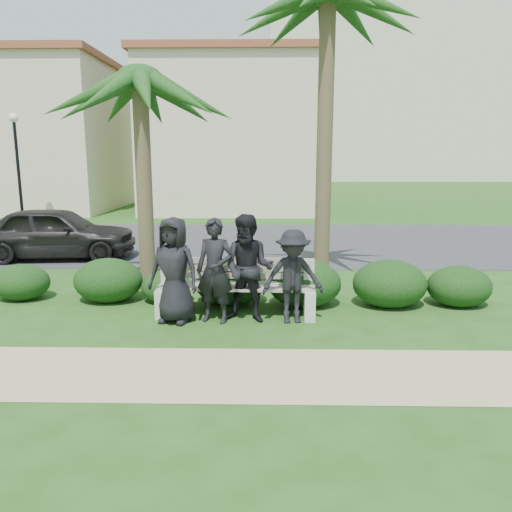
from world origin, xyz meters
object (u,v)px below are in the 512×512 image
object	(u,v)px
park_bench	(236,291)
man_a	(174,270)
man_b	(215,271)
palm_left	(140,81)
car_a	(56,233)
street_lamp	(16,149)
man_d	(293,277)
man_c	(249,269)

from	to	relation	value
park_bench	man_a	size ratio (longest dim) A/B	1.54
man_a	man_b	size ratio (longest dim) A/B	1.01
palm_left	man_b	bearing A→B (deg)	-54.61
car_a	street_lamp	bearing A→B (deg)	26.70
park_bench	man_d	size ratio (longest dim) A/B	1.74
man_c	man_d	world-z (taller)	man_c
park_bench	man_b	world-z (taller)	man_b
street_lamp	man_b	size ratio (longest dim) A/B	2.51
man_b	man_c	size ratio (longest dim) A/B	0.97
car_a	man_a	bearing A→B (deg)	-146.37
man_c	park_bench	bearing A→B (deg)	139.56
man_b	man_c	xyz separation A→B (m)	(0.54, 0.03, 0.03)
man_d	palm_left	xyz separation A→B (m)	(-2.91, 2.34, 3.33)
man_b	car_a	size ratio (longest dim) A/B	0.42
park_bench	man_a	world-z (taller)	man_a
man_a	car_a	distance (m)	6.46
park_bench	palm_left	size ratio (longest dim) A/B	0.53
car_a	man_b	bearing A→B (deg)	-142.00
man_a	palm_left	distance (m)	4.12
street_lamp	car_a	world-z (taller)	street_lamp
palm_left	park_bench	bearing A→B (deg)	-45.33
man_b	palm_left	bearing A→B (deg)	139.28
park_bench	palm_left	world-z (taller)	palm_left
street_lamp	palm_left	world-z (taller)	palm_left
park_bench	palm_left	bearing A→B (deg)	136.29
park_bench	man_b	size ratio (longest dim) A/B	1.56
man_a	street_lamp	bearing A→B (deg)	141.04
man_b	man_d	xyz separation A→B (m)	(1.25, -0.01, -0.09)
park_bench	man_c	xyz separation A→B (m)	(0.22, -0.31, 0.46)
palm_left	car_a	xyz separation A→B (m)	(-3.04, 2.68, -3.40)
park_bench	man_c	world-z (taller)	man_c
street_lamp	man_a	distance (m)	14.56
man_d	man_a	bearing A→B (deg)	174.08
man_b	palm_left	world-z (taller)	palm_left
street_lamp	man_b	world-z (taller)	street_lamp
street_lamp	man_a	bearing A→B (deg)	-55.09
man_a	man_b	distance (m)	0.66
street_lamp	car_a	size ratio (longest dim) A/B	1.06
street_lamp	man_d	xyz separation A→B (m)	(10.16, -11.81, -2.18)
man_d	car_a	xyz separation A→B (m)	(-5.95, 5.02, -0.07)
man_d	palm_left	world-z (taller)	palm_left
car_a	park_bench	bearing A→B (deg)	-138.15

